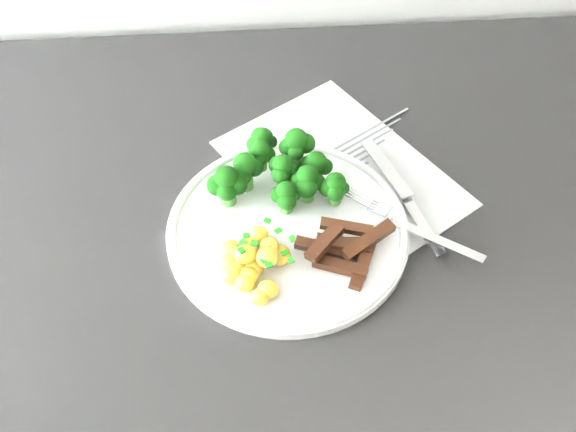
# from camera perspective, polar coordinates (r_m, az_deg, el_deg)

# --- Properties ---
(counter) EXTENTS (2.46, 0.61, 0.92)m
(counter) POSITION_cam_1_polar(r_m,az_deg,el_deg) (1.19, 0.74, -13.07)
(counter) COLOR black
(counter) RESTS_ON ground
(recipe_paper) EXTENTS (0.31, 0.33, 0.00)m
(recipe_paper) POSITION_cam_1_polar(r_m,az_deg,el_deg) (0.83, 4.31, 3.54)
(recipe_paper) COLOR silver
(recipe_paper) RESTS_ON counter
(plate) EXTENTS (0.26, 0.26, 0.02)m
(plate) POSITION_cam_1_polar(r_m,az_deg,el_deg) (0.76, -0.00, -1.07)
(plate) COLOR white
(plate) RESTS_ON counter
(broccoli) EXTENTS (0.15, 0.12, 0.06)m
(broccoli) POSITION_cam_1_polar(r_m,az_deg,el_deg) (0.77, -0.77, 3.80)
(broccoli) COLOR #326724
(broccoli) RESTS_ON plate
(potatoes) EXTENTS (0.08, 0.10, 0.04)m
(potatoes) POSITION_cam_1_polar(r_m,az_deg,el_deg) (0.72, -3.03, -3.68)
(potatoes) COLOR yellow
(potatoes) RESTS_ON plate
(beef_strips) EXTENTS (0.11, 0.08, 0.03)m
(beef_strips) POSITION_cam_1_polar(r_m,az_deg,el_deg) (0.73, 4.53, -2.59)
(beef_strips) COLOR black
(beef_strips) RESTS_ON plate
(fork) EXTENTS (0.14, 0.11, 0.02)m
(fork) POSITION_cam_1_polar(r_m,az_deg,el_deg) (0.76, 10.35, -1.02)
(fork) COLOR silver
(fork) RESTS_ON plate
(knife) EXTENTS (0.07, 0.17, 0.02)m
(knife) POSITION_cam_1_polar(r_m,az_deg,el_deg) (0.79, 9.96, 0.54)
(knife) COLOR silver
(knife) RESTS_ON plate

